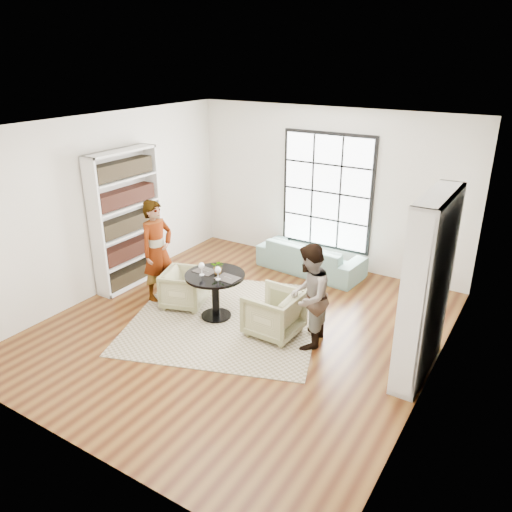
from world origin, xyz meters
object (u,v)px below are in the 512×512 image
Objects in this scene: pedestal_table at (215,286)px; sofa at (311,257)px; wine_glass_left at (202,266)px; person_right at (309,297)px; wine_glass_right at (218,270)px; armchair_right at (274,313)px; person_left at (157,251)px; flower_centerpiece at (218,267)px; armchair_left at (185,288)px.

pedestal_table is 2.45m from sofa.
person_right is at bearing 5.61° from wine_glass_left.
person_right is 7.32× the size of wine_glass_left.
wine_glass_left is 0.31m from wine_glass_right.
person_right is 1.74m from wine_glass_left.
wine_glass_right is at bearing -39.48° from pedestal_table.
armchair_right is at bearing 2.51° from pedestal_table.
armchair_right is at bearing 11.12° from wine_glass_right.
person_left is at bearing 170.36° from wine_glass_left.
pedestal_table is 0.54× the size of person_left.
person_right is (2.78, -0.01, -0.10)m from person_left.
armchair_left is at bearing -179.94° from flower_centerpiece.
flower_centerpiece is (0.03, 0.06, 0.32)m from pedestal_table.
armchair_right is 1.04m from wine_glass_right.
pedestal_table is at bearing 140.52° from wine_glass_right.
sofa is 1.33× the size of person_right.
armchair_left is 1.01m from wine_glass_right.
wine_glass_left reaches higher than sofa.
person_left is (-1.69, -2.34, 0.56)m from sofa.
armchair_left is 1.68m from armchair_right.
person_left is at bearing 59.64° from sofa.
sofa is 2.44m from flower_centerpiece.
pedestal_table is 0.46× the size of sofa.
flower_centerpiece is at bearing -101.95° from person_right.
pedestal_table is 1.23× the size of armchair_right.
sofa is 8.90× the size of flower_centerpiece.
wine_glass_left is at bearing -135.33° from flower_centerpiece.
person_left reaches higher than flower_centerpiece.
person_left is (-0.55, -0.00, 0.55)m from armchair_left.
person_right is at bearing 91.62° from armchair_right.
armchair_right is at bearing -84.15° from person_left.
sofa is 9.60× the size of wine_glass_right.
armchair_right is 0.44× the size of person_left.
sofa is at bearing 78.63° from pedestal_table.
pedestal_table is 0.40m from wine_glass_left.
wine_glass_left is (1.05, -0.18, 0.03)m from person_left.
sofa is at bearing -29.76° from person_left.
person_left reaches higher than wine_glass_right.
pedestal_table is at bearing -113.22° from armchair_left.
flower_centerpiece is at bearing -83.86° from person_left.
wine_glass_left is (0.50, -0.18, 0.58)m from armchair_left.
pedestal_table is at bearing -117.78° from flower_centerpiece.
wine_glass_right is at bearing -121.03° from armchair_left.
armchair_right is at bearing -101.56° from person_right.
sofa is 2.94× the size of armchair_left.
wine_glass_left reaches higher than armchair_right.
person_right is 6.71× the size of flower_centerpiece.
pedestal_table is at bearing -86.49° from person_left.
sofa is at bearing -44.45° from armchair_left.
armchair_right is at bearing -108.81° from armchair_left.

